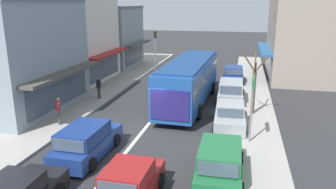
% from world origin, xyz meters
% --- Properties ---
extents(ground_plane, '(140.00, 140.00, 0.00)m').
position_xyz_m(ground_plane, '(0.00, 0.00, 0.00)').
color(ground_plane, '#2D2D30').
extents(lane_centre_line, '(0.20, 28.00, 0.01)m').
position_xyz_m(lane_centre_line, '(0.00, 4.00, 0.00)').
color(lane_centre_line, silver).
rests_on(lane_centre_line, ground).
extents(sidewalk_left, '(5.20, 44.00, 0.14)m').
position_xyz_m(sidewalk_left, '(-6.80, 6.00, 0.07)').
color(sidewalk_left, '#A39E96').
rests_on(sidewalk_left, ground).
extents(kerb_right, '(2.80, 44.00, 0.12)m').
position_xyz_m(kerb_right, '(6.20, 6.00, 0.06)').
color(kerb_right, '#A39E96').
rests_on(kerb_right, ground).
extents(shopfront_corner_near, '(8.83, 8.87, 7.39)m').
position_xyz_m(shopfront_corner_near, '(-10.18, 1.76, 3.69)').
color(shopfront_corner_near, '#84939E').
rests_on(shopfront_corner_near, ground).
extents(shopfront_mid_block, '(7.68, 7.80, 7.72)m').
position_xyz_m(shopfront_mid_block, '(-10.18, 10.40, 3.86)').
color(shopfront_mid_block, silver).
rests_on(shopfront_mid_block, ground).
extents(shopfront_far_end, '(8.03, 7.36, 6.77)m').
position_xyz_m(shopfront_far_end, '(-10.18, 18.30, 3.38)').
color(shopfront_far_end, '#84939E').
rests_on(shopfront_far_end, ground).
extents(building_right_far, '(8.38, 10.34, 10.00)m').
position_xyz_m(building_right_far, '(11.48, 16.75, 4.99)').
color(building_right_far, gray).
rests_on(building_right_far, ground).
extents(city_bus, '(3.05, 10.95, 3.23)m').
position_xyz_m(city_bus, '(1.73, 5.46, 1.88)').
color(city_bus, '#1E4C99').
rests_on(city_bus, ground).
extents(wagon_adjacent_lane_trail, '(1.99, 4.53, 1.58)m').
position_xyz_m(wagon_adjacent_lane_trail, '(-1.63, -3.89, 0.75)').
color(wagon_adjacent_lane_trail, navy).
rests_on(wagon_adjacent_lane_trail, ground).
extents(hatchback_queue_far_back, '(1.86, 3.72, 1.54)m').
position_xyz_m(hatchback_queue_far_back, '(1.62, -6.99, 0.71)').
color(hatchback_queue_far_back, maroon).
rests_on(hatchback_queue_far_back, ground).
extents(parked_wagon_kerb_front, '(1.99, 4.53, 1.58)m').
position_xyz_m(parked_wagon_kerb_front, '(4.66, -4.57, 0.75)').
color(parked_wagon_kerb_front, '#1E6638').
rests_on(parked_wagon_kerb_front, ground).
extents(parked_sedan_kerb_second, '(2.02, 4.26, 1.47)m').
position_xyz_m(parked_sedan_kerb_second, '(4.79, 1.65, 0.66)').
color(parked_sedan_kerb_second, '#9EA3A8').
rests_on(parked_sedan_kerb_second, ground).
extents(parked_wagon_kerb_third, '(1.99, 4.53, 1.58)m').
position_xyz_m(parked_wagon_kerb_third, '(4.61, 6.97, 0.75)').
color(parked_wagon_kerb_third, '#9EA3A8').
rests_on(parked_wagon_kerb_third, ground).
extents(parked_hatchback_kerb_rear, '(1.93, 3.76, 1.54)m').
position_xyz_m(parked_hatchback_kerb_rear, '(4.60, 13.02, 0.71)').
color(parked_hatchback_kerb_rear, navy).
rests_on(parked_hatchback_kerb_rear, ground).
extents(traffic_light_downstreet, '(0.33, 0.24, 4.20)m').
position_xyz_m(traffic_light_downstreet, '(-3.92, 17.16, 2.85)').
color(traffic_light_downstreet, gray).
rests_on(traffic_light_downstreet, ground).
extents(directional_road_sign, '(0.10, 1.40, 3.60)m').
position_xyz_m(directional_road_sign, '(5.91, -0.64, 2.68)').
color(directional_road_sign, gray).
rests_on(directional_road_sign, ground).
extents(street_tree_right, '(1.56, 1.83, 4.05)m').
position_xyz_m(street_tree_right, '(6.12, 4.01, 1.91)').
color(street_tree_right, brown).
rests_on(street_tree_right, ground).
extents(pedestrian_with_handbag_near, '(0.53, 0.58, 1.63)m').
position_xyz_m(pedestrian_with_handbag_near, '(-5.03, -0.63, 1.07)').
color(pedestrian_with_handbag_near, '#4C4742').
rests_on(pedestrian_with_handbag_near, sidewalk_left).
extents(pedestrian_browsing_midblock, '(0.24, 0.57, 1.63)m').
position_xyz_m(pedestrian_browsing_midblock, '(-5.04, 5.00, 1.07)').
color(pedestrian_browsing_midblock, '#333338').
rests_on(pedestrian_browsing_midblock, sidewalk_left).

